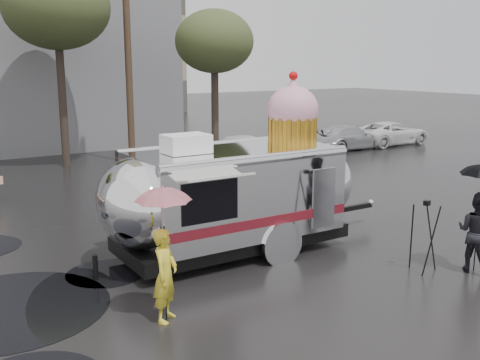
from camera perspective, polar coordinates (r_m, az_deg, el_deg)
ground at (r=11.21m, az=4.49°, el=-10.45°), size 120.00×120.00×0.00m
puddles at (r=11.21m, az=-15.03°, el=-10.82°), size 13.73×9.99×0.01m
utility_pole at (r=23.91m, az=-11.31°, el=12.59°), size 1.60×0.28×9.00m
tree_mid at (r=24.16m, az=-18.14°, el=16.32°), size 4.20×4.20×8.03m
tree_right at (r=24.55m, az=-2.62°, el=13.80°), size 3.36×3.36×6.42m
parked_cars at (r=27.37m, az=9.11°, el=4.37°), size 13.20×1.90×1.50m
airstream_trailer at (r=12.61m, az=-0.38°, el=-0.96°), size 7.67×2.91×4.13m
person_left at (r=9.51m, az=-7.59°, el=-9.55°), size 0.68×0.68×1.60m
umbrella_pink at (r=9.15m, az=-7.79°, el=-2.92°), size 1.13×1.13×2.32m
person_right at (r=12.52m, az=22.93°, el=-4.90°), size 0.59×0.88×1.68m
tripod at (r=12.15m, az=18.29°, el=-4.77°), size 0.59×0.62×1.52m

